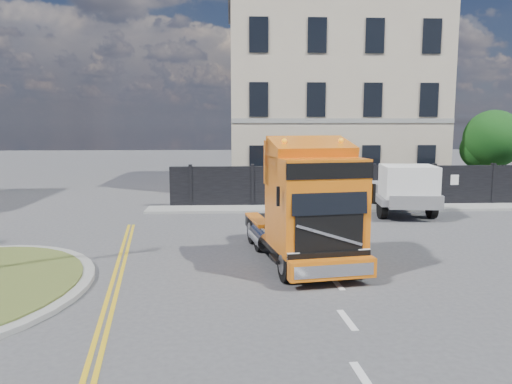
{
  "coord_description": "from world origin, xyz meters",
  "views": [
    {
      "loc": [
        -0.04,
        -15.07,
        4.12
      ],
      "look_at": [
        0.79,
        1.44,
        1.8
      ],
      "focal_mm": 35.0,
      "sensor_mm": 36.0,
      "label": 1
    }
  ],
  "objects": [
    {
      "name": "georgian_building",
      "position": [
        6.0,
        16.5,
        5.77
      ],
      "size": [
        12.3,
        10.3,
        12.8
      ],
      "color": "#C2B59A",
      "rests_on": "ground"
    },
    {
      "name": "truck",
      "position": [
        2.15,
        -1.19,
        1.61
      ],
      "size": [
        3.14,
        6.28,
        3.6
      ],
      "rotation": [
        0.0,
        0.0,
        0.16
      ],
      "color": "black",
      "rests_on": "ground"
    },
    {
      "name": "hoarding_fence",
      "position": [
        6.55,
        9.0,
        1.0
      ],
      "size": [
        18.8,
        0.25,
        2.0
      ],
      "color": "black",
      "rests_on": "ground"
    },
    {
      "name": "flatbed_pickup",
      "position": [
        7.53,
        6.38,
        1.23
      ],
      "size": [
        2.8,
        5.72,
        2.29
      ],
      "rotation": [
        0.0,
        0.0,
        -0.12
      ],
      "color": "slate",
      "rests_on": "ground"
    },
    {
      "name": "tree",
      "position": [
        14.38,
        12.1,
        3.05
      ],
      "size": [
        3.2,
        3.2,
        4.8
      ],
      "color": "#382619",
      "rests_on": "ground"
    },
    {
      "name": "pavement_far",
      "position": [
        6.0,
        8.1,
        0.06
      ],
      "size": [
        20.0,
        1.6,
        0.12
      ],
      "primitive_type": "cube",
      "color": "gray",
      "rests_on": "ground"
    },
    {
      "name": "ground",
      "position": [
        0.0,
        0.0,
        0.0
      ],
      "size": [
        120.0,
        120.0,
        0.0
      ],
      "primitive_type": "plane",
      "color": "#424244",
      "rests_on": "ground"
    }
  ]
}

